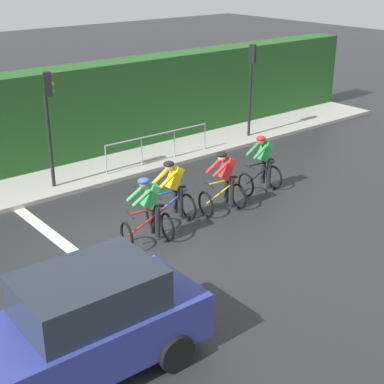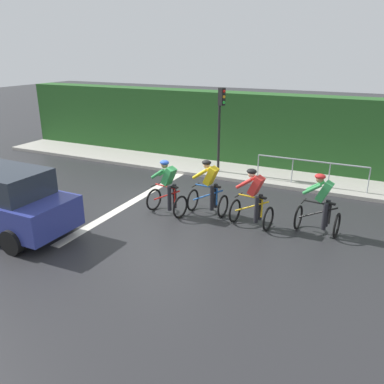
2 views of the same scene
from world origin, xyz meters
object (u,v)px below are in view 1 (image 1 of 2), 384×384
Objects in this scene: cyclist_mid at (172,194)px; traffic_light_far_junction at (251,77)px; cyclist_lead at (262,165)px; traffic_light_near_crossing at (49,114)px; cyclist_fourth at (148,213)px; car_navy at (80,327)px; pedestrian_railing_kerbside at (158,140)px; cyclist_second at (224,183)px.

traffic_light_far_junction is at bearing 121.19° from cyclist_mid.
cyclist_lead is 5.31m from traffic_light_far_junction.
cyclist_mid is 4.29m from traffic_light_near_crossing.
car_navy is (2.93, -3.35, 0.08)m from cyclist_fourth.
pedestrian_railing_kerbside is at bearing 141.65° from cyclist_fourth.
cyclist_fourth is 0.50× the size of traffic_light_near_crossing.
cyclist_fourth is (0.26, -2.54, 0.00)m from cyclist_second.
cyclist_mid is at bearing -31.51° from pedestrian_railing_kerbside.
traffic_light_near_crossing reaches higher than cyclist_lead.
cyclist_mid is 5.64m from car_navy.
cyclist_lead and cyclist_mid have the same top height.
traffic_light_near_crossing is at bearing -147.12° from cyclist_second.
car_navy is (3.53, -7.61, 0.08)m from cyclist_lead.
cyclist_lead is 1.00× the size of cyclist_second.
cyclist_fourth is 8.94m from traffic_light_far_junction.
cyclist_lead is 1.76m from cyclist_second.
cyclist_mid is 0.50× the size of traffic_light_far_junction.
cyclist_mid is 1.22m from cyclist_fourth.
traffic_light_far_junction is at bearing 90.64° from traffic_light_near_crossing.
cyclist_fourth is at bearing -38.35° from pedestrian_railing_kerbside.
traffic_light_near_crossing is 7.73m from traffic_light_far_junction.
cyclist_lead is at bearing 101.17° from cyclist_second.
cyclist_lead is 8.39m from car_navy.
traffic_light_far_junction is at bearing 120.53° from cyclist_fourth.
traffic_light_far_junction is at bearing 92.92° from pedestrian_railing_kerbside.
cyclist_second is 4.09m from pedestrian_railing_kerbside.
traffic_light_near_crossing is (-7.33, 3.21, 1.35)m from car_navy.
car_navy is (3.19, -5.89, 0.08)m from cyclist_second.
traffic_light_near_crossing is 1.00× the size of traffic_light_far_junction.
traffic_light_far_junction is (-3.88, 3.33, 1.43)m from cyclist_lead.
cyclist_fourth is 0.43× the size of pedestrian_railing_kerbside.
car_navy is 13.29m from traffic_light_far_junction.
traffic_light_near_crossing is (-4.14, -2.67, 1.43)m from cyclist_second.
cyclist_lead is at bearing 114.89° from car_navy.
cyclist_fourth reaches higher than pedestrian_railing_kerbside.
car_navy reaches higher than cyclist_second.
cyclist_lead is 0.50× the size of traffic_light_far_junction.
cyclist_lead is at bearing -40.66° from traffic_light_far_junction.
cyclist_fourth is 0.50× the size of traffic_light_far_junction.
cyclist_lead is 0.40× the size of car_navy.
pedestrian_railing_kerbside is (-4.27, 3.38, 0.00)m from cyclist_fourth.
cyclist_second is at bearing 78.88° from cyclist_mid.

